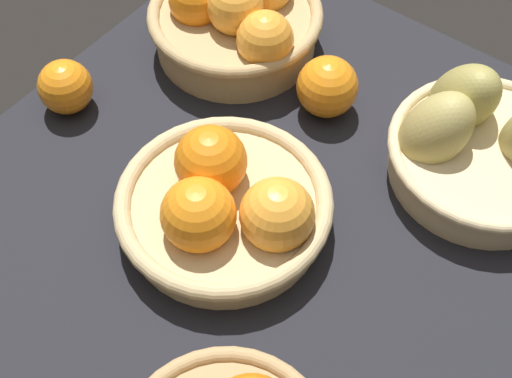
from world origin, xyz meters
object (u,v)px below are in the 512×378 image
Objects in this scene: basket_center at (225,205)px; loose_orange_side_gap at (327,87)px; loose_orange_front_gap at (63,88)px; basket_near_right_pears at (483,144)px; basket_far_right at (236,17)px.

basket_center is 3.13× the size of loose_orange_side_gap.
basket_center is 28.01cm from loose_orange_front_gap.
basket_center reaches higher than loose_orange_side_gap.
basket_near_right_pears reaches higher than loose_orange_side_gap.
basket_far_right is 3.36× the size of loose_orange_front_gap.
basket_center is 31.54cm from basket_near_right_pears.
basket_near_right_pears is 3.47× the size of loose_orange_front_gap.
basket_center is at bearing -144.19° from basket_far_right.
loose_orange_side_gap is (20.34, -26.87, 0.43)cm from loose_orange_front_gap.
basket_center is 3.51× the size of loose_orange_front_gap.
basket_near_right_pears reaches higher than basket_far_right.
basket_center reaches higher than loose_orange_front_gap.
basket_far_right reaches higher than loose_orange_front_gap.
loose_orange_side_gap is (-2.36, -16.53, -1.08)cm from basket_far_right.
loose_orange_front_gap is at bearing 155.51° from basket_far_right.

